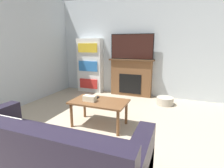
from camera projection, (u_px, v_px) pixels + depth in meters
The scene contains 10 objects.
wall_back at pixel (134, 47), 4.85m from camera, with size 5.44×0.06×2.70m.
wall_side at pixel (2, 48), 3.61m from camera, with size 0.06×5.40×2.70m.
fireplace at pixel (131, 77), 4.92m from camera, with size 1.24×0.28×1.03m.
tv at pixel (132, 47), 4.71m from camera, with size 1.17×0.03×0.67m.
couch at pixel (45, 163), 1.72m from camera, with size 1.97×0.90×0.87m.
coffee_table at pixel (99, 104), 3.08m from camera, with size 0.99×0.58×0.46m.
tissue_box at pixel (90, 98), 3.04m from camera, with size 0.22×0.12×0.10m.
remote_control at pixel (97, 98), 3.20m from camera, with size 0.04×0.15×0.02m.
bookshelf at pixel (90, 66), 5.28m from camera, with size 0.77×0.29×1.59m.
storage_basket at pixel (165, 101), 4.22m from camera, with size 0.40×0.40×0.18m.
Camera 1 is at (1.20, -0.41, 1.44)m, focal length 28.00 mm.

